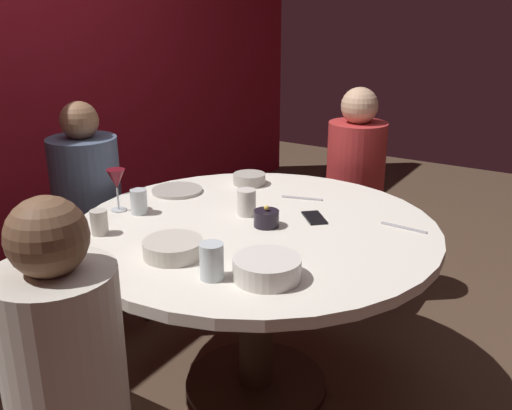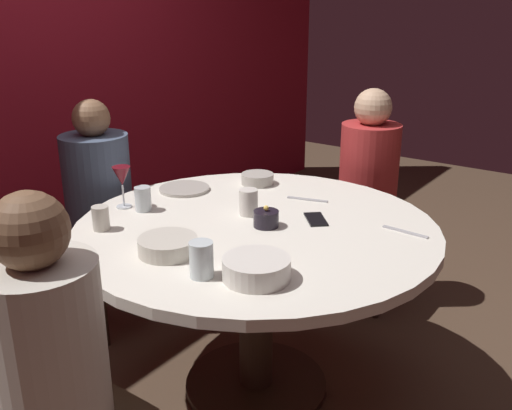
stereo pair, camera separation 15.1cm
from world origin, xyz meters
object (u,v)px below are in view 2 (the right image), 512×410
(wine_glass, at_px, (122,178))
(cell_phone, at_px, (316,219))
(seated_diner_back, at_px, (98,190))
(cup_by_left_diner, at_px, (201,260))
(seated_diner_left, at_px, (46,346))
(seated_diner_right, at_px, (369,173))
(dinner_plate, at_px, (184,189))
(cup_by_right_diner, at_px, (101,218))
(dining_table, at_px, (256,258))
(bowl_serving_large, at_px, (257,179))
(cup_near_candle, at_px, (248,202))
(bowl_small_white, at_px, (256,268))
(bowl_salad_center, at_px, (168,246))
(candle_holder, at_px, (266,219))
(cup_center_front, at_px, (143,199))

(wine_glass, bearing_deg, cell_phone, -64.89)
(seated_diner_back, height_order, cup_by_left_diner, seated_diner_back)
(seated_diner_left, distance_m, seated_diner_right, 1.94)
(dinner_plate, distance_m, cup_by_right_diner, 0.54)
(dining_table, xyz_separation_m, cup_by_left_diner, (-0.46, -0.12, 0.20))
(bowl_serving_large, distance_m, cup_near_candle, 0.41)
(seated_diner_left, distance_m, bowl_serving_large, 1.40)
(cup_near_candle, distance_m, cup_by_left_diner, 0.57)
(seated_diner_left, bearing_deg, bowl_small_white, -25.01)
(wine_glass, xyz_separation_m, bowl_small_white, (-0.20, -0.83, -0.09))
(dinner_plate, bearing_deg, cup_by_left_diner, -133.75)
(bowl_salad_center, bearing_deg, candle_holder, -17.92)
(seated_diner_right, bearing_deg, seated_diner_back, -43.08)
(seated_diner_back, height_order, wine_glass, seated_diner_back)
(wine_glass, bearing_deg, candle_holder, -74.07)
(seated_diner_back, relative_size, cup_center_front, 11.27)
(dining_table, bearing_deg, dinner_plate, 73.61)
(wine_glass, distance_m, cup_by_right_diner, 0.26)
(seated_diner_right, distance_m, dinner_plate, 0.99)
(seated_diner_left, xyz_separation_m, seated_diner_right, (1.94, -0.00, 0.01))
(bowl_small_white, bearing_deg, seated_diner_right, 11.10)
(seated_diner_right, relative_size, candle_holder, 11.83)
(candle_holder, bearing_deg, cell_phone, -35.93)
(candle_holder, distance_m, cup_near_candle, 0.15)
(dining_table, height_order, candle_holder, candle_holder)
(bowl_salad_center, bearing_deg, dining_table, -12.51)
(cup_by_right_diner, bearing_deg, bowl_small_white, -88.67)
(dinner_plate, bearing_deg, cell_phone, -87.93)
(seated_diner_left, bearing_deg, wine_glass, 35.84)
(dinner_plate, distance_m, bowl_serving_large, 0.35)
(dining_table, xyz_separation_m, bowl_small_white, (-0.37, -0.27, 0.18))
(dinner_plate, distance_m, bowl_salad_center, 0.69)
(seated_diner_right, relative_size, bowl_salad_center, 5.66)
(wine_glass, bearing_deg, dining_table, -73.64)
(cell_phone, distance_m, cup_by_left_diner, 0.64)
(candle_holder, relative_size, dinner_plate, 0.43)
(bowl_salad_center, distance_m, cup_by_right_diner, 0.35)
(seated_diner_back, height_order, cell_phone, seated_diner_back)
(wine_glass, height_order, cup_by_right_diner, wine_glass)
(candle_holder, height_order, bowl_salad_center, candle_holder)
(seated_diner_right, distance_m, cup_by_left_diner, 1.46)
(cell_phone, bearing_deg, bowl_salad_center, 23.44)
(bowl_serving_large, bearing_deg, cell_phone, -118.18)
(seated_diner_right, relative_size, cup_by_left_diner, 9.92)
(dining_table, bearing_deg, wine_glass, 106.36)
(seated_diner_back, xyz_separation_m, cup_by_right_diner, (-0.38, -0.49, 0.09))
(cup_center_front, bearing_deg, bowl_serving_large, -16.45)
(cup_near_candle, bearing_deg, cup_center_front, 119.68)
(wine_glass, relative_size, bowl_salad_center, 0.86)
(seated_diner_right, distance_m, cup_center_front, 1.24)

